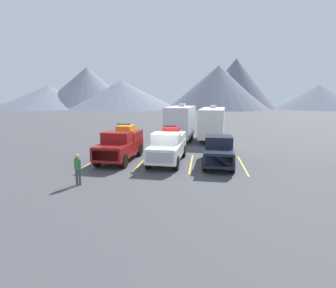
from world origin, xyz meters
TOP-DOWN VIEW (x-y plane):
  - ground_plane at (0.00, 0.00)m, footprint 240.00×240.00m
  - pickup_truck_a at (-3.48, 1.09)m, footprint 2.42×5.58m
  - pickup_truck_b at (0.10, 1.08)m, footprint 2.38×5.85m
  - pickup_truck_c at (3.73, 0.89)m, footprint 2.27×5.72m
  - lot_stripe_a at (-5.42, 0.75)m, footprint 0.12×5.50m
  - lot_stripe_b at (-1.81, 0.75)m, footprint 0.12×5.50m
  - lot_stripe_c at (1.81, 0.75)m, footprint 0.12×5.50m
  - lot_stripe_d at (5.42, 0.75)m, footprint 0.12×5.50m
  - camper_trailer_a at (0.22, 10.38)m, footprint 2.98×7.37m
  - camper_trailer_b at (3.55, 10.91)m, footprint 3.01×8.02m
  - person_a at (-4.09, -4.76)m, footprint 0.38×0.24m
  - mountain_ridge at (-2.99, 80.68)m, footprint 151.50×45.62m

SIDE VIEW (x-z plane):
  - ground_plane at x=0.00m, z-range 0.00..0.00m
  - lot_stripe_a at x=-5.42m, z-range 0.00..0.01m
  - lot_stripe_b at x=-1.81m, z-range 0.00..0.01m
  - lot_stripe_c at x=1.81m, z-range 0.00..0.01m
  - lot_stripe_d at x=5.42m, z-range 0.00..0.01m
  - person_a at x=-4.09m, z-range 0.13..1.87m
  - pickup_truck_c at x=3.73m, z-range 0.02..2.11m
  - pickup_truck_b at x=0.10m, z-range -0.07..2.50m
  - pickup_truck_a at x=-3.48m, z-range -0.09..2.58m
  - camper_trailer_b at x=3.55m, z-range 0.10..3.84m
  - camper_trailer_a at x=0.22m, z-range 0.10..4.03m
  - mountain_ridge at x=-2.99m, z-range -2.44..15.21m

